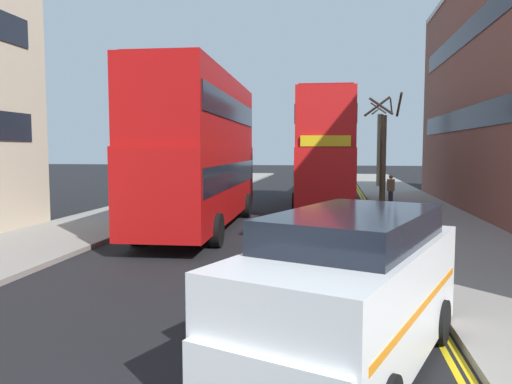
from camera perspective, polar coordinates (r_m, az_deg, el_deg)
name	(u,v)px	position (r m, az deg, el deg)	size (l,w,h in m)	color
sidewalk_right	(444,231)	(18.94, 20.80, -4.18)	(4.00, 80.00, 0.14)	gray
sidewalk_left	(101,222)	(20.65, -17.30, -3.35)	(4.00, 80.00, 0.14)	gray
kerb_line_outer	(390,241)	(16.67, 15.09, -5.46)	(0.10, 56.00, 0.01)	yellow
kerb_line_inner	(385,241)	(16.66, 14.54, -5.46)	(0.10, 56.00, 0.01)	yellow
double_decker_bus_away	(201,147)	(18.43, -6.37, 5.11)	(3.10, 10.89, 5.64)	#B20F0F
double_decker_bus_oncoming	(323,148)	(25.45, 7.74, 5.03)	(3.08, 10.89, 5.64)	red
taxi_minivan	(348,291)	(6.87, 10.50, -11.14)	(3.50, 5.16, 2.12)	white
pedestrian_far	(391,191)	(24.38, 15.19, 0.10)	(0.34, 0.22, 1.62)	#2D2D38
street_tree_near	(383,152)	(25.95, 14.40, 4.43)	(1.78, 1.81, 5.59)	#6B6047
street_tree_mid	(380,148)	(39.55, 14.02, 4.95)	(1.81, 1.66, 6.65)	#6B6047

